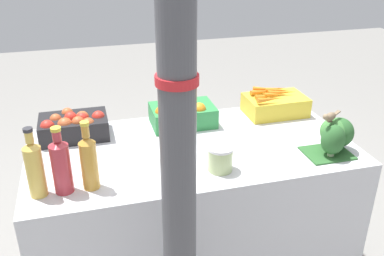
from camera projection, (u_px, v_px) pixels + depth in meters
market_table at (192, 209)px, 2.30m from camera, size 1.60×0.81×0.76m
support_pole at (177, 85)px, 1.28m from camera, size 0.13×0.13×2.66m
apple_crate at (74, 125)px, 2.20m from camera, size 0.34×0.23×0.14m
orange_crate at (181, 114)px, 2.32m from camera, size 0.34×0.23×0.15m
carrot_crate at (275, 104)px, 2.47m from camera, size 0.34×0.23×0.15m
broccoli_pile at (336, 135)px, 2.04m from camera, size 0.24×0.19×0.17m
juice_bottle_golden at (35, 168)px, 1.70m from camera, size 0.07×0.07×0.30m
juice_bottle_ruby at (61, 165)px, 1.72m from camera, size 0.08×0.08×0.29m
juice_bottle_amber at (89, 161)px, 1.75m from camera, size 0.07×0.07×0.30m
pickle_jar at (220, 158)px, 1.90m from camera, size 0.12×0.12×0.12m
sparrow_bird at (330, 117)px, 1.98m from camera, size 0.13×0.07×0.05m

